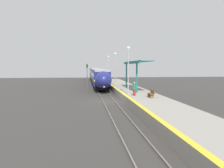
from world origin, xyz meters
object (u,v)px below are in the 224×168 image
at_px(lamppost_near, 128,67).
at_px(platform_bench, 151,93).
at_px(train, 97,75).
at_px(person_waiting, 134,89).
at_px(lamppost_far, 108,67).
at_px(railway_signal, 87,74).
at_px(lamppost_mid, 115,67).

bearing_deg(lamppost_near, platform_bench, -53.69).
relative_size(train, person_waiting, 29.45).
bearing_deg(platform_bench, train, 97.37).
relative_size(person_waiting, lamppost_far, 0.28).
height_order(train, railway_signal, railway_signal).
xyz_separation_m(railway_signal, lamppost_mid, (4.83, -5.38, 1.33)).
bearing_deg(lamppost_near, lamppost_far, 90.00).
distance_m(train, railway_signal, 13.92).
bearing_deg(lamppost_near, train, 94.26).
relative_size(person_waiting, lamppost_mid, 0.28).
bearing_deg(lamppost_mid, person_waiting, -87.64).
xyz_separation_m(person_waiting, lamppost_near, (-0.53, 1.05, 2.47)).
relative_size(train, lamppost_mid, 8.12).
height_order(platform_bench, lamppost_mid, lamppost_mid).
distance_m(platform_bench, lamppost_far, 26.42).
bearing_deg(platform_bench, lamppost_far, 94.46).
bearing_deg(lamppost_far, person_waiting, -88.77).
bearing_deg(platform_bench, railway_signal, 109.09).
bearing_deg(train, platform_bench, -82.63).
xyz_separation_m(train, lamppost_far, (2.29, -7.34, 2.10)).
distance_m(train, lamppost_near, 30.90).
bearing_deg(platform_bench, lamppost_mid, 98.03).
bearing_deg(lamppost_far, lamppost_mid, -90.00).
xyz_separation_m(platform_bench, railway_signal, (-6.87, 19.86, 1.50)).
bearing_deg(person_waiting, platform_bench, -48.74).
relative_size(person_waiting, railway_signal, 0.33).
bearing_deg(person_waiting, lamppost_near, 116.59).
bearing_deg(train, lamppost_far, -72.65).
relative_size(platform_bench, lamppost_far, 0.25).
bearing_deg(person_waiting, railway_signal, 106.46).
bearing_deg(lamppost_far, railway_signal, -127.38).
xyz_separation_m(platform_bench, lamppost_near, (-2.04, 2.78, 2.82)).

